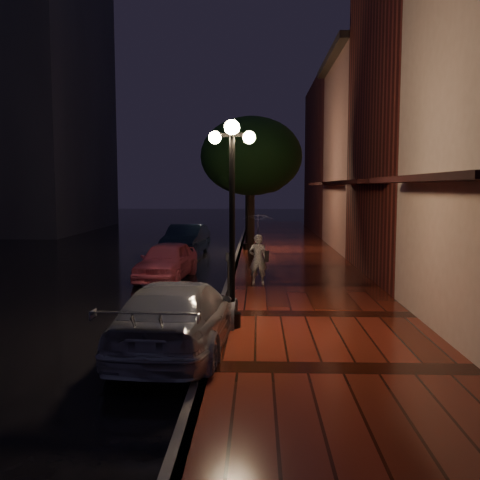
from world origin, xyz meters
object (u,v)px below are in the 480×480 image
(pink_car, at_px, (167,261))
(woman_with_umbrella, at_px, (258,238))
(streetlamp_near, at_px, (232,211))
(parking_meter, at_px, (228,273))
(streetlamp_far, at_px, (247,198))
(street_tree, at_px, (251,159))
(navy_car, at_px, (186,240))
(silver_car, at_px, (178,317))

(pink_car, height_order, woman_with_umbrella, woman_with_umbrella)
(streetlamp_near, distance_m, parking_meter, 2.72)
(streetlamp_near, bearing_deg, woman_with_umbrella, 83.72)
(streetlamp_far, bearing_deg, street_tree, -85.09)
(navy_car, distance_m, silver_car, 14.33)
(streetlamp_near, height_order, silver_car, streetlamp_near)
(streetlamp_far, xyz_separation_m, navy_car, (-2.73, -1.04, -1.90))
(streetlamp_far, xyz_separation_m, pink_car, (-2.52, -7.39, -1.96))
(navy_car, xyz_separation_m, woman_with_umbrella, (3.27, -8.04, 0.87))
(pink_car, relative_size, parking_meter, 2.83)
(streetlamp_far, height_order, navy_car, streetlamp_far)
(streetlamp_far, relative_size, pink_car, 1.15)
(streetlamp_far, distance_m, street_tree, 3.44)
(streetlamp_far, height_order, pink_car, streetlamp_far)
(navy_car, distance_m, parking_meter, 11.10)
(street_tree, height_order, pink_car, street_tree)
(streetlamp_far, distance_m, pink_car, 8.05)
(navy_car, bearing_deg, parking_meter, -71.69)
(street_tree, bearing_deg, navy_car, 146.65)
(street_tree, xyz_separation_m, parking_meter, (-0.46, -8.84, -3.30))
(street_tree, relative_size, parking_meter, 4.40)
(pink_car, bearing_deg, street_tree, 64.06)
(pink_car, bearing_deg, streetlamp_near, -62.71)
(streetlamp_near, bearing_deg, streetlamp_far, 90.00)
(pink_car, bearing_deg, woman_with_umbrella, -22.55)
(navy_car, height_order, woman_with_umbrella, woman_with_umbrella)
(woman_with_umbrella, bearing_deg, streetlamp_far, -82.89)
(woman_with_umbrella, relative_size, parking_meter, 1.63)
(silver_car, bearing_deg, pink_car, -74.76)
(streetlamp_near, height_order, streetlamp_far, same)
(silver_car, bearing_deg, navy_car, -78.89)
(streetlamp_near, xyz_separation_m, navy_car, (-2.73, 12.96, -1.90))
(pink_car, xyz_separation_m, navy_car, (-0.21, 6.34, 0.06))
(streetlamp_near, xyz_separation_m, parking_meter, (-0.20, 2.15, -1.65))
(navy_car, height_order, silver_car, navy_car)
(street_tree, bearing_deg, woman_with_umbrella, -87.33)
(streetlamp_far, height_order, silver_car, streetlamp_far)
(street_tree, bearing_deg, pink_car, -122.39)
(parking_meter, bearing_deg, streetlamp_near, -77.24)
(street_tree, relative_size, pink_car, 1.55)
(pink_car, distance_m, navy_car, 6.34)
(streetlamp_far, distance_m, woman_with_umbrella, 9.15)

